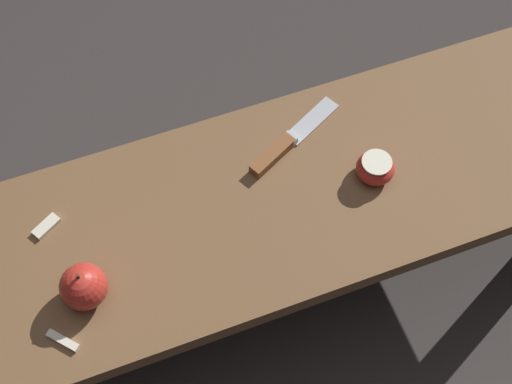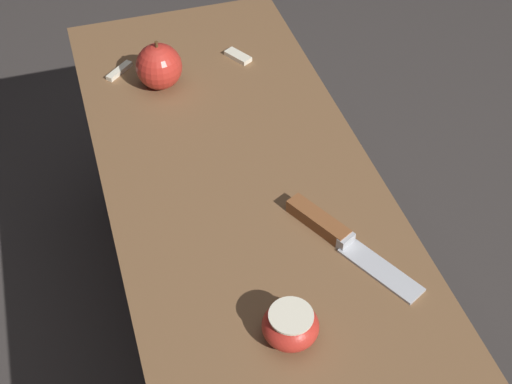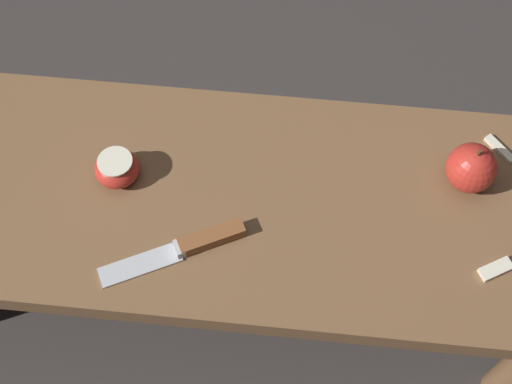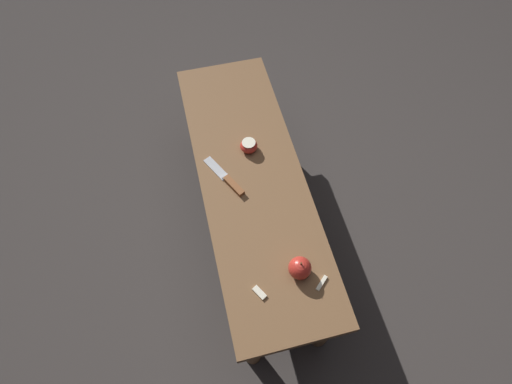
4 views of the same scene
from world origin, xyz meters
name	(u,v)px [view 2 (image 2 of 4)]	position (x,y,z in m)	size (l,w,h in m)	color
wooden_bench	(271,286)	(0.00, 0.00, 0.34)	(1.24, 0.39, 0.41)	brown
knife	(334,233)	(0.00, 0.09, 0.42)	(0.21, 0.12, 0.02)	#B7BABF
apple_whole	(159,66)	(-0.40, -0.06, 0.45)	(0.08, 0.08, 0.09)	red
apple_cut	(290,325)	(0.13, -0.02, 0.44)	(0.07, 0.07, 0.04)	red
apple_slice_near_knife	(119,71)	(-0.45, -0.13, 0.42)	(0.05, 0.05, 0.01)	silver
apple_slice_center	(238,56)	(-0.43, 0.08, 0.42)	(0.05, 0.04, 0.01)	silver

